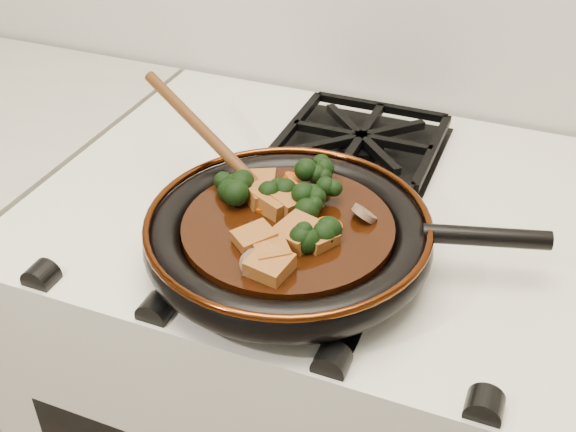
% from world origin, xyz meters
% --- Properties ---
extents(stove, '(0.76, 0.60, 0.90)m').
position_xyz_m(stove, '(0.00, 1.69, 0.45)').
color(stove, silver).
rests_on(stove, ground).
extents(burner_grate_front, '(0.23, 0.23, 0.03)m').
position_xyz_m(burner_grate_front, '(0.00, 1.55, 0.91)').
color(burner_grate_front, black).
rests_on(burner_grate_front, stove).
extents(burner_grate_back, '(0.23, 0.23, 0.03)m').
position_xyz_m(burner_grate_back, '(0.00, 1.83, 0.91)').
color(burner_grate_back, black).
rests_on(burner_grate_back, stove).
extents(skillet, '(0.45, 0.33, 0.05)m').
position_xyz_m(skillet, '(0.00, 1.54, 0.94)').
color(skillet, black).
rests_on(skillet, burner_grate_front).
extents(braising_sauce, '(0.24, 0.24, 0.02)m').
position_xyz_m(braising_sauce, '(-0.00, 1.54, 0.95)').
color(braising_sauce, black).
rests_on(braising_sauce, skillet).
extents(tofu_cube_0, '(0.05, 0.04, 0.03)m').
position_xyz_m(tofu_cube_0, '(-0.06, 1.60, 0.97)').
color(tofu_cube_0, brown).
rests_on(tofu_cube_0, braising_sauce).
extents(tofu_cube_1, '(0.05, 0.05, 0.03)m').
position_xyz_m(tofu_cube_1, '(0.01, 1.46, 0.97)').
color(tofu_cube_1, brown).
rests_on(tofu_cube_1, braising_sauce).
extents(tofu_cube_2, '(0.06, 0.06, 0.03)m').
position_xyz_m(tofu_cube_2, '(-0.01, 1.58, 0.97)').
color(tofu_cube_2, brown).
rests_on(tofu_cube_2, braising_sauce).
extents(tofu_cube_3, '(0.06, 0.06, 0.03)m').
position_xyz_m(tofu_cube_3, '(0.02, 1.52, 0.97)').
color(tofu_cube_3, brown).
rests_on(tofu_cube_3, braising_sauce).
extents(tofu_cube_4, '(0.06, 0.06, 0.03)m').
position_xyz_m(tofu_cube_4, '(-0.02, 1.49, 0.97)').
color(tofu_cube_4, brown).
rests_on(tofu_cube_4, braising_sauce).
extents(tofu_cube_5, '(0.05, 0.05, 0.03)m').
position_xyz_m(tofu_cube_5, '(-0.04, 1.57, 0.97)').
color(tofu_cube_5, brown).
rests_on(tofu_cube_5, braising_sauce).
extents(tofu_cube_6, '(0.06, 0.06, 0.03)m').
position_xyz_m(tofu_cube_6, '(-0.03, 1.57, 0.97)').
color(tofu_cube_6, brown).
rests_on(tofu_cube_6, braising_sauce).
extents(tofu_cube_7, '(0.05, 0.05, 0.03)m').
position_xyz_m(tofu_cube_7, '(0.01, 1.48, 0.97)').
color(tofu_cube_7, brown).
rests_on(tofu_cube_7, braising_sauce).
extents(tofu_cube_8, '(0.05, 0.05, 0.02)m').
position_xyz_m(tofu_cube_8, '(0.04, 1.52, 0.97)').
color(tofu_cube_8, brown).
rests_on(tofu_cube_8, braising_sauce).
extents(broccoli_floret_0, '(0.09, 0.08, 0.06)m').
position_xyz_m(broccoli_floret_0, '(-0.09, 1.57, 0.97)').
color(broccoli_floret_0, black).
rests_on(broccoli_floret_0, braising_sauce).
extents(broccoli_floret_1, '(0.09, 0.08, 0.06)m').
position_xyz_m(broccoli_floret_1, '(-0.00, 1.64, 0.97)').
color(broccoli_floret_1, black).
rests_on(broccoli_floret_1, braising_sauce).
extents(broccoli_floret_2, '(0.09, 0.09, 0.06)m').
position_xyz_m(broccoli_floret_2, '(0.02, 1.59, 0.97)').
color(broccoli_floret_2, black).
rests_on(broccoli_floret_2, braising_sauce).
extents(broccoli_floret_3, '(0.07, 0.07, 0.07)m').
position_xyz_m(broccoli_floret_3, '(0.04, 1.52, 0.97)').
color(broccoli_floret_3, black).
rests_on(broccoli_floret_3, braising_sauce).
extents(broccoli_floret_4, '(0.08, 0.08, 0.07)m').
position_xyz_m(broccoli_floret_4, '(-0.08, 1.57, 0.97)').
color(broccoli_floret_4, black).
rests_on(broccoli_floret_4, braising_sauce).
extents(broccoli_floret_5, '(0.08, 0.08, 0.07)m').
position_xyz_m(broccoli_floret_5, '(-0.03, 1.58, 0.97)').
color(broccoli_floret_5, black).
rests_on(broccoli_floret_5, braising_sauce).
extents(broccoli_floret_6, '(0.07, 0.07, 0.08)m').
position_xyz_m(broccoli_floret_6, '(0.01, 1.56, 0.97)').
color(broccoli_floret_6, black).
rests_on(broccoli_floret_6, braising_sauce).
extents(carrot_coin_0, '(0.03, 0.03, 0.02)m').
position_xyz_m(carrot_coin_0, '(-0.02, 1.63, 0.96)').
color(carrot_coin_0, '#B84205').
rests_on(carrot_coin_0, braising_sauce).
extents(carrot_coin_1, '(0.03, 0.03, 0.01)m').
position_xyz_m(carrot_coin_1, '(0.05, 1.55, 0.96)').
color(carrot_coin_1, '#B84205').
rests_on(carrot_coin_1, braising_sauce).
extents(carrot_coin_2, '(0.03, 0.03, 0.02)m').
position_xyz_m(carrot_coin_2, '(0.01, 1.50, 0.96)').
color(carrot_coin_2, '#B84205').
rests_on(carrot_coin_2, braising_sauce).
extents(carrot_coin_3, '(0.03, 0.03, 0.02)m').
position_xyz_m(carrot_coin_3, '(-0.04, 1.56, 0.96)').
color(carrot_coin_3, '#B84205').
rests_on(carrot_coin_3, braising_sauce).
extents(mushroom_slice_0, '(0.04, 0.04, 0.03)m').
position_xyz_m(mushroom_slice_0, '(0.08, 1.58, 0.97)').
color(mushroom_slice_0, brown).
rests_on(mushroom_slice_0, braising_sauce).
extents(mushroom_slice_1, '(0.04, 0.03, 0.03)m').
position_xyz_m(mushroom_slice_1, '(-0.08, 1.57, 0.97)').
color(mushroom_slice_1, brown).
rests_on(mushroom_slice_1, braising_sauce).
extents(mushroom_slice_2, '(0.04, 0.04, 0.03)m').
position_xyz_m(mushroom_slice_2, '(-0.00, 1.46, 0.97)').
color(mushroom_slice_2, brown).
rests_on(mushroom_slice_2, braising_sauce).
extents(wooden_spoon, '(0.15, 0.09, 0.24)m').
position_xyz_m(wooden_spoon, '(-0.11, 1.61, 0.98)').
color(wooden_spoon, '#4B2A10').
rests_on(wooden_spoon, braising_sauce).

